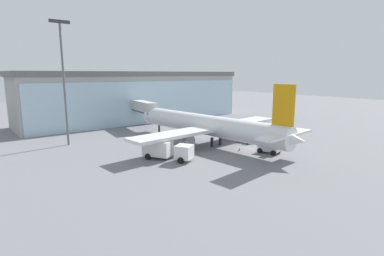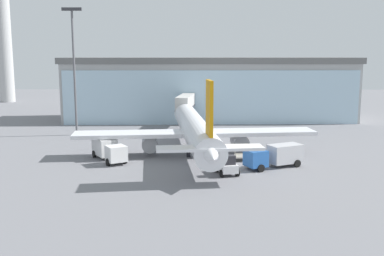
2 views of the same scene
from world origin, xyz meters
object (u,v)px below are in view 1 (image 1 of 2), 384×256
Objects in this scene: apron_light_mast at (63,74)px; pushback_tug at (270,147)px; jet_bridge at (142,107)px; baggage_cart at (246,140)px; safety_cone_wingtip at (257,131)px; safety_cone_nose at (239,149)px; airplane at (208,125)px; catering_truck at (166,149)px; fuel_truck at (277,136)px.

apron_light_mast is 35.86m from pushback_tug.
jet_bridge is 4.35× the size of baggage_cart.
safety_cone_nose is at bearing -148.18° from safety_cone_wingtip.
jet_bridge is 21.01m from apron_light_mast.
apron_light_mast is 37.74× the size of safety_cone_nose.
baggage_cart is at bearing -126.58° from airplane.
catering_truck reaches higher than safety_cone_nose.
safety_cone_nose is at bearing -54.55° from baggage_cart.
pushback_tug is (-2.22, -7.17, 0.47)m from baggage_cart.
safety_cone_nose is 16.33m from safety_cone_wingtip.
baggage_cart is at bearing -31.33° from pushback_tug.
fuel_truck is (20.74, -3.43, 0.00)m from catering_truck.
pushback_tug is at bearing -167.20° from airplane.
catering_truck is 16.98m from baggage_cart.
airplane is 11.81m from catering_truck.
airplane is at bearing -118.04° from baggage_cart.
pushback_tug is at bearing 2.26° from fuel_truck.
jet_bridge is 22.56× the size of safety_cone_nose.
safety_cone_wingtip is at bearing 122.95° from baggage_cart.
safety_cone_wingtip is at bearing -19.07° from apron_light_mast.
airplane is 66.62× the size of safety_cone_nose.
baggage_cart is 5.19× the size of safety_cone_nose.
baggage_cart is at bearing -156.73° from jet_bridge.
fuel_truck is 8.80m from safety_cone_nose.
jet_bridge is at bearing 95.64° from safety_cone_nose.
baggage_cart is at bearing -33.97° from apron_light_mast.
safety_cone_nose is (20.91, -20.63, -11.89)m from apron_light_mast.
apron_light_mast is 31.69m from safety_cone_nose.
catering_truck is 0.98× the size of fuel_truck.
airplane reaches higher than safety_cone_nose.
safety_cone_wingtip is (16.66, -19.59, -4.45)m from jet_bridge.
safety_cone_nose is (1.03, -6.68, -3.01)m from airplane.
apron_light_mast is at bearing 135.38° from safety_cone_nose.
fuel_truck is at bearing -35.67° from apron_light_mast.
fuel_truck is 6.89m from pushback_tug.
safety_cone_nose is at bearing -177.72° from airplane.
apron_light_mast is 37.99m from fuel_truck.
apron_light_mast is 38.68m from safety_cone_wingtip.
airplane is at bearing 5.19° from pushback_tug.
apron_light_mast is at bearing 118.81° from jet_bridge.
fuel_truck is at bearing 49.48° from catering_truck.
baggage_cart is 5.88m from safety_cone_nose.
catering_truck is at bearing 102.86° from airplane.
jet_bridge is at bearing -1.86° from airplane.
fuel_truck is 2.12× the size of pushback_tug.
jet_bridge is at bearing -94.88° from fuel_truck.
catering_truck is 16.20m from pushback_tug.
pushback_tug is (3.72, -10.61, -2.32)m from airplane.
catering_truck is at bearing -86.51° from baggage_cart.
airplane is at bearing -172.61° from safety_cone_wingtip.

